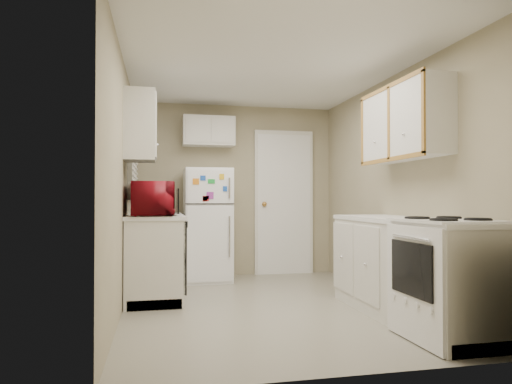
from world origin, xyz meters
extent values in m
plane|color=#ACA795|center=(0.00, 0.00, 0.00)|extent=(3.80, 3.80, 0.00)
plane|color=white|center=(0.00, 0.00, 2.40)|extent=(3.80, 3.80, 0.00)
plane|color=tan|center=(-1.40, 0.00, 1.20)|extent=(3.80, 3.80, 0.00)
plane|color=tan|center=(1.40, 0.00, 1.20)|extent=(3.80, 3.80, 0.00)
plane|color=tan|center=(0.00, 1.90, 1.20)|extent=(2.80, 2.80, 0.00)
plane|color=tan|center=(0.00, -1.90, 1.20)|extent=(2.80, 2.80, 0.00)
cube|color=silver|center=(-1.10, 0.90, 0.45)|extent=(0.60, 1.80, 0.90)
cube|color=black|center=(-0.81, 0.30, 0.49)|extent=(0.03, 0.58, 0.72)
cube|color=gray|center=(-1.10, 1.05, 0.86)|extent=(0.54, 0.74, 0.16)
imported|color=maroon|center=(-1.12, 0.29, 1.05)|extent=(0.63, 0.37, 0.41)
imported|color=white|center=(-1.15, 1.35, 1.00)|extent=(0.12, 0.12, 0.20)
cube|color=silver|center=(-1.36, 1.05, 1.60)|extent=(0.10, 0.98, 1.08)
cube|color=silver|center=(-1.25, 0.22, 1.80)|extent=(0.30, 0.45, 0.70)
cube|color=white|center=(-0.44, 1.50, 0.73)|extent=(0.61, 0.59, 1.47)
cube|color=silver|center=(-0.40, 1.75, 2.00)|extent=(0.70, 0.30, 0.40)
cube|color=white|center=(0.70, 1.86, 1.02)|extent=(0.86, 0.06, 2.08)
cube|color=silver|center=(1.10, -0.80, 0.45)|extent=(0.60, 2.00, 0.90)
cube|color=white|center=(1.07, -1.41, 0.44)|extent=(0.60, 0.73, 0.88)
cube|color=silver|center=(1.25, -0.50, 1.80)|extent=(0.30, 1.20, 0.70)
camera|label=1|loc=(-1.06, -4.49, 1.07)|focal=32.00mm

